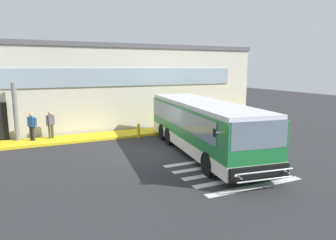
{
  "coord_description": "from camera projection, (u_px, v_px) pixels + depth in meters",
  "views": [
    {
      "loc": [
        -5.68,
        -14.61,
        4.44
      ],
      "look_at": [
        1.58,
        1.01,
        1.5
      ],
      "focal_mm": 32.84,
      "sensor_mm": 36.0,
      "label": 1
    }
  ],
  "objects": [
    {
      "name": "ground_plane",
      "position": [
        149.0,
        153.0,
        16.17
      ],
      "size": [
        80.0,
        90.0,
        0.02
      ],
      "primitive_type": "cube",
      "color": "#2B2B2D",
      "rests_on": "ground"
    },
    {
      "name": "bay_paint_stripes",
      "position": [
        228.0,
        172.0,
        13.24
      ],
      "size": [
        4.4,
        3.96,
        0.01
      ],
      "color": "silver",
      "rests_on": "ground"
    },
    {
      "name": "terminal_building",
      "position": [
        90.0,
        85.0,
        25.78
      ],
      "size": [
        24.12,
        13.8,
        6.09
      ],
      "color": "beige",
      "rests_on": "ground"
    },
    {
      "name": "boarding_curb",
      "position": [
        123.0,
        134.0,
        20.45
      ],
      "size": [
        26.32,
        2.0,
        0.15
      ],
      "primitive_type": "cube",
      "color": "yellow",
      "rests_on": "ground"
    },
    {
      "name": "entry_support_column",
      "position": [
        16.0,
        112.0,
        18.07
      ],
      "size": [
        0.28,
        0.28,
        3.43
      ],
      "primitive_type": "cylinder",
      "color": "slate",
      "rests_on": "boarding_curb"
    },
    {
      "name": "bus_main_foreground",
      "position": [
        202.0,
        128.0,
        16.12
      ],
      "size": [
        4.37,
        11.17,
        2.7
      ],
      "color": "#1E7238",
      "rests_on": "ground"
    },
    {
      "name": "passenger_near_column",
      "position": [
        32.0,
        124.0,
        18.2
      ],
      "size": [
        0.52,
        0.51,
        1.68
      ],
      "color": "#2D2D33",
      "rests_on": "boarding_curb"
    },
    {
      "name": "passenger_by_doorway",
      "position": [
        51.0,
        123.0,
        18.79
      ],
      "size": [
        0.52,
        0.39,
        1.68
      ],
      "color": "#4C4233",
      "rests_on": "boarding_curb"
    },
    {
      "name": "safety_bollard_yellow",
      "position": [
        138.0,
        131.0,
        19.6
      ],
      "size": [
        0.18,
        0.18,
        0.9
      ],
      "primitive_type": "cylinder",
      "color": "yellow",
      "rests_on": "ground"
    }
  ]
}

